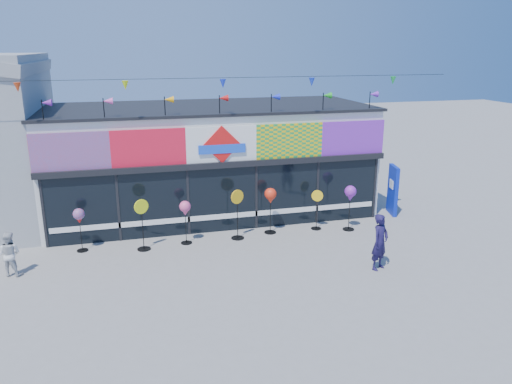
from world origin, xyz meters
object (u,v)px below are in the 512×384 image
object	(u,v)px
blue_sign	(393,190)
spinner_4	(270,197)
spinner_6	(350,195)
adult_man	(380,242)
spinner_1	(142,223)
spinner_5	(317,209)
child	(9,254)
spinner_3	(237,213)
spinner_0	(79,217)
spinner_2	(185,210)

from	to	relation	value
blue_sign	spinner_4	distance (m)	5.23
spinner_6	adult_man	distance (m)	3.28
spinner_1	spinner_5	world-z (taller)	spinner_1
spinner_4	child	distance (m)	8.18
spinner_3	spinner_0	bearing A→B (deg)	177.38
spinner_0	spinner_1	xyz separation A→B (m)	(1.90, -0.39, -0.24)
spinner_1	spinner_4	size ratio (longest dim) A/B	1.04
spinner_1	spinner_6	bearing A→B (deg)	-0.21
spinner_0	spinner_2	bearing A→B (deg)	-3.76
spinner_1	child	distance (m)	3.83
spinner_3	adult_man	size ratio (longest dim) A/B	1.03
adult_man	spinner_1	bearing A→B (deg)	124.23
spinner_6	adult_man	size ratio (longest dim) A/B	0.97
spinner_2	spinner_3	bearing A→B (deg)	-0.45
spinner_1	spinner_2	xyz separation A→B (m)	(1.38, 0.18, 0.28)
spinner_4	spinner_6	bearing A→B (deg)	-8.75
spinner_1	spinner_5	xyz separation A→B (m)	(6.03, 0.34, -0.13)
spinner_4	child	bearing A→B (deg)	-170.63
spinner_6	blue_sign	bearing A→B (deg)	27.33
spinner_5	child	size ratio (longest dim) A/B	1.10
spinner_5	spinner_4	bearing A→B (deg)	178.09
blue_sign	spinner_0	bearing A→B (deg)	-162.99
blue_sign	spinner_2	world-z (taller)	blue_sign
spinner_0	child	world-z (taller)	spinner_0
blue_sign	spinner_3	size ratio (longest dim) A/B	1.11
spinner_0	child	xyz separation A→B (m)	(-1.81, -1.32, -0.48)
spinner_3	blue_sign	bearing A→B (deg)	9.26
spinner_2	spinner_5	xyz separation A→B (m)	(4.65, 0.17, -0.41)
spinner_2	child	world-z (taller)	spinner_2
spinner_1	spinner_4	xyz separation A→B (m)	(4.33, 0.40, 0.41)
spinner_1	spinner_3	size ratio (longest dim) A/B	0.98
spinner_5	adult_man	bearing A→B (deg)	-81.58
spinner_2	spinner_0	bearing A→B (deg)	176.24
spinner_2	spinner_3	world-z (taller)	spinner_3
adult_man	child	distance (m)	10.53
spinner_2	spinner_5	bearing A→B (deg)	2.03
spinner_3	spinner_2	bearing A→B (deg)	179.55
spinner_1	blue_sign	bearing A→B (deg)	7.23
spinner_0	adult_man	size ratio (longest dim) A/B	0.85
spinner_1	adult_man	xyz separation A→B (m)	(6.56, -3.23, -0.05)
spinner_0	spinner_3	bearing A→B (deg)	-2.62
blue_sign	spinner_1	xyz separation A→B (m)	(-9.48, -1.20, -0.07)
spinner_0	child	size ratio (longest dim) A/B	1.09
spinner_2	spinner_5	size ratio (longest dim) A/B	1.02
spinner_6	adult_man	bearing A→B (deg)	-99.71
spinner_2	spinner_6	bearing A→B (deg)	-2.05
spinner_0	spinner_4	bearing A→B (deg)	0.05
child	spinner_2	bearing A→B (deg)	-148.35
adult_man	spinner_3	bearing A→B (deg)	105.85
spinner_3	adult_man	xyz separation A→B (m)	(3.44, -3.39, -0.07)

